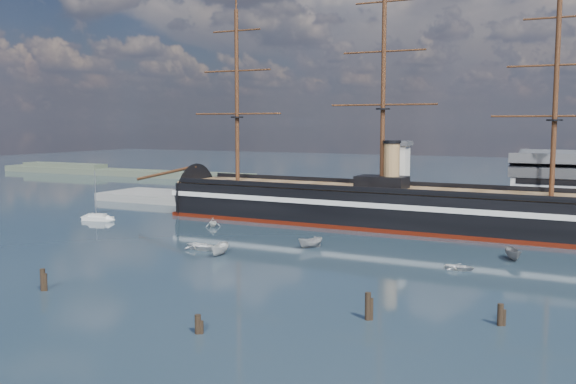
% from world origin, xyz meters
% --- Properties ---
extents(ground, '(600.00, 600.00, 0.00)m').
position_xyz_m(ground, '(0.00, 40.00, 0.00)').
color(ground, '#192D3A').
rests_on(ground, ground).
extents(quay, '(180.00, 18.00, 2.00)m').
position_xyz_m(quay, '(10.00, 76.00, 0.00)').
color(quay, slate).
rests_on(quay, ground).
extents(quay_tower, '(5.00, 5.00, 15.00)m').
position_xyz_m(quay_tower, '(3.00, 73.00, 9.75)').
color(quay_tower, silver).
rests_on(quay_tower, ground).
extents(shoreline, '(120.00, 10.00, 4.00)m').
position_xyz_m(shoreline, '(-139.23, 135.00, 1.45)').
color(shoreline, '#3F4C38').
rests_on(shoreline, ground).
extents(warship, '(113.08, 18.56, 53.94)m').
position_xyz_m(warship, '(-0.34, 60.00, 4.04)').
color(warship, black).
rests_on(warship, ground).
extents(sailboat, '(7.02, 3.19, 10.84)m').
position_xyz_m(sailboat, '(-53.58, 39.70, 0.69)').
color(sailboat, silver).
rests_on(sailboat, ground).
extents(motorboat_a, '(6.40, 3.04, 2.46)m').
position_xyz_m(motorboat_a, '(-10.39, 20.32, 0.00)').
color(motorboat_a, silver).
rests_on(motorboat_a, ground).
extents(motorboat_b, '(2.28, 3.89, 1.70)m').
position_xyz_m(motorboat_b, '(-15.63, 23.21, 0.00)').
color(motorboat_b, white).
rests_on(motorboat_b, ground).
extents(motorboat_c, '(5.87, 4.58, 2.24)m').
position_xyz_m(motorboat_c, '(0.01, 32.41, 0.00)').
color(motorboat_c, '#949494').
rests_on(motorboat_c, ground).
extents(motorboat_d, '(5.44, 5.62, 2.00)m').
position_xyz_m(motorboat_d, '(-26.92, 43.87, 0.00)').
color(motorboat_d, silver).
rests_on(motorboat_d, ground).
extents(motorboat_e, '(1.07, 2.62, 1.22)m').
position_xyz_m(motorboat_e, '(25.82, 27.21, 0.00)').
color(motorboat_e, silver).
rests_on(motorboat_e, ground).
extents(motorboat_f, '(6.27, 4.27, 2.36)m').
position_xyz_m(motorboat_f, '(31.91, 37.31, 0.00)').
color(motorboat_f, slate).
rests_on(motorboat_f, ground).
extents(piling_near_left, '(0.64, 0.64, 3.53)m').
position_xyz_m(piling_near_left, '(-18.85, -7.57, 0.00)').
color(piling_near_left, black).
rests_on(piling_near_left, ground).
extents(piling_near_mid, '(0.64, 0.64, 2.65)m').
position_xyz_m(piling_near_mid, '(7.99, -12.66, 0.00)').
color(piling_near_mid, black).
rests_on(piling_near_mid, ground).
extents(piling_near_right, '(0.64, 0.64, 3.70)m').
position_xyz_m(piling_near_right, '(21.76, -0.82, 0.00)').
color(piling_near_right, black).
rests_on(piling_near_right, ground).
extents(piling_far_right, '(0.64, 0.64, 3.01)m').
position_xyz_m(piling_far_right, '(34.78, 3.49, 0.00)').
color(piling_far_right, black).
rests_on(piling_far_right, ground).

